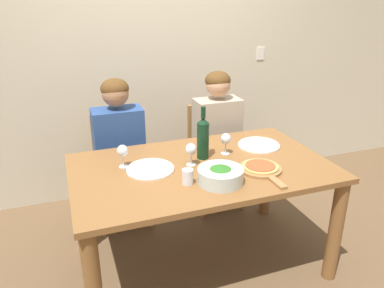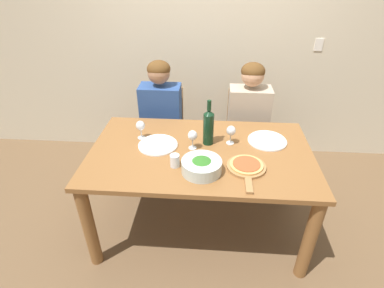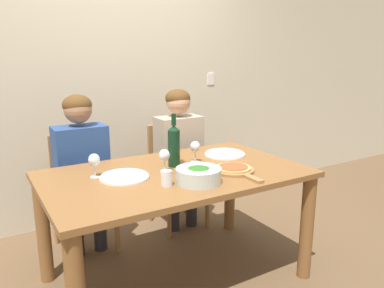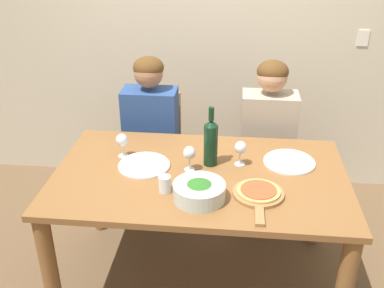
# 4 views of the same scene
# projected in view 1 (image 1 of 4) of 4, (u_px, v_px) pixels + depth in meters

# --- Properties ---
(ground_plane) EXTENTS (40.00, 40.00, 0.00)m
(ground_plane) POSITION_uv_depth(u_px,v_px,m) (201.00, 262.00, 2.69)
(ground_plane) COLOR brown
(back_wall) EXTENTS (10.00, 0.06, 2.70)m
(back_wall) POSITION_uv_depth(u_px,v_px,m) (150.00, 48.00, 3.30)
(back_wall) COLOR beige
(back_wall) RESTS_ON ground
(dining_table) EXTENTS (1.65, 0.98, 0.76)m
(dining_table) POSITION_uv_depth(u_px,v_px,m) (202.00, 183.00, 2.45)
(dining_table) COLOR brown
(dining_table) RESTS_ON ground
(chair_left) EXTENTS (0.42, 0.42, 0.89)m
(chair_left) POSITION_uv_depth(u_px,v_px,m) (119.00, 165.00, 3.08)
(chair_left) COLOR #9E7042
(chair_left) RESTS_ON ground
(chair_right) EXTENTS (0.42, 0.42, 0.89)m
(chair_right) POSITION_uv_depth(u_px,v_px,m) (212.00, 151.00, 3.35)
(chair_right) COLOR #9E7042
(chair_right) RESTS_ON ground
(person_woman) EXTENTS (0.47, 0.51, 1.22)m
(person_woman) POSITION_uv_depth(u_px,v_px,m) (119.00, 141.00, 2.90)
(person_woman) COLOR #28282D
(person_woman) RESTS_ON ground
(person_man) EXTENTS (0.47, 0.51, 1.22)m
(person_man) POSITION_uv_depth(u_px,v_px,m) (218.00, 129.00, 3.16)
(person_man) COLOR #28282D
(person_man) RESTS_ON ground
(wine_bottle) EXTENTS (0.08, 0.08, 0.36)m
(wine_bottle) POSITION_uv_depth(u_px,v_px,m) (203.00, 137.00, 2.47)
(wine_bottle) COLOR black
(wine_bottle) RESTS_ON dining_table
(broccoli_bowl) EXTENTS (0.27, 0.27, 0.10)m
(broccoli_bowl) POSITION_uv_depth(u_px,v_px,m) (220.00, 175.00, 2.18)
(broccoli_bowl) COLOR silver
(broccoli_bowl) RESTS_ON dining_table
(dinner_plate_left) EXTENTS (0.30, 0.30, 0.02)m
(dinner_plate_left) POSITION_uv_depth(u_px,v_px,m) (150.00, 169.00, 2.34)
(dinner_plate_left) COLOR white
(dinner_plate_left) RESTS_ON dining_table
(dinner_plate_right) EXTENTS (0.30, 0.30, 0.02)m
(dinner_plate_right) POSITION_uv_depth(u_px,v_px,m) (259.00, 145.00, 2.71)
(dinner_plate_right) COLOR white
(dinner_plate_right) RESTS_ON dining_table
(pizza_on_board) EXTENTS (0.27, 0.41, 0.04)m
(pizza_on_board) POSITION_uv_depth(u_px,v_px,m) (261.00, 168.00, 2.33)
(pizza_on_board) COLOR #9E7042
(pizza_on_board) RESTS_ON dining_table
(wine_glass_left) EXTENTS (0.07, 0.07, 0.15)m
(wine_glass_left) POSITION_uv_depth(u_px,v_px,m) (123.00, 152.00, 2.35)
(wine_glass_left) COLOR silver
(wine_glass_left) RESTS_ON dining_table
(wine_glass_right) EXTENTS (0.07, 0.07, 0.15)m
(wine_glass_right) POSITION_uv_depth(u_px,v_px,m) (226.00, 140.00, 2.54)
(wine_glass_right) COLOR silver
(wine_glass_right) RESTS_ON dining_table
(wine_glass_centre) EXTENTS (0.07, 0.07, 0.15)m
(wine_glass_centre) POSITION_uv_depth(u_px,v_px,m) (191.00, 150.00, 2.37)
(wine_glass_centre) COLOR silver
(wine_glass_centre) RESTS_ON dining_table
(water_tumbler) EXTENTS (0.07, 0.07, 0.09)m
(water_tumbler) POSITION_uv_depth(u_px,v_px,m) (188.00, 177.00, 2.16)
(water_tumbler) COLOR silver
(water_tumbler) RESTS_ON dining_table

